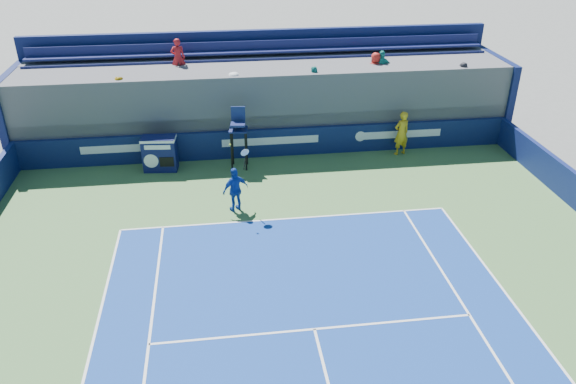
{
  "coord_description": "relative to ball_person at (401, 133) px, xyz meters",
  "views": [
    {
      "loc": [
        -2.09,
        -4.28,
        9.78
      ],
      "look_at": [
        0.0,
        11.5,
        1.25
      ],
      "focal_mm": 35.0,
      "sensor_mm": 36.0,
      "label": 1
    }
  ],
  "objects": [
    {
      "name": "ball_person",
      "position": [
        0.0,
        0.0,
        0.0
      ],
      "size": [
        0.79,
        0.63,
        1.88
      ],
      "primitive_type": "imported",
      "rotation": [
        0.0,
        0.0,
        3.44
      ],
      "color": "gold",
      "rests_on": "apron"
    },
    {
      "name": "back_hoarding",
      "position": [
        -5.42,
        0.54,
        -0.35
      ],
      "size": [
        20.4,
        0.21,
        1.2
      ],
      "color": "#0C1846",
      "rests_on": "ground"
    },
    {
      "name": "match_clock",
      "position": [
        -9.87,
        -0.21,
        -0.21
      ],
      "size": [
        1.38,
        0.84,
        1.4
      ],
      "color": "#0E1348",
      "rests_on": "ground"
    },
    {
      "name": "umpire_chair",
      "position": [
        -6.75,
        -0.38,
        0.58
      ],
      "size": [
        0.78,
        0.78,
        2.48
      ],
      "color": "black",
      "rests_on": "ground"
    },
    {
      "name": "stadium_seating",
      "position": [
        -5.41,
        2.58,
        0.89
      ],
      "size": [
        21.0,
        4.05,
        4.48
      ],
      "color": "#57575C",
      "rests_on": "ground"
    },
    {
      "name": "tennis_player",
      "position": [
        -7.07,
        -3.86,
        -0.13
      ],
      "size": [
        1.04,
        0.76,
        2.57
      ],
      "color": "#143BA2",
      "rests_on": "apron"
    }
  ]
}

